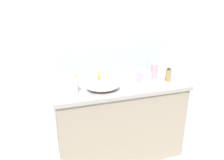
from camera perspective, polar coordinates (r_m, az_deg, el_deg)
The scene contains 9 objects.
bathroom_wall_rear at distance 2.38m, azimuth 0.74°, elevation 10.92°, with size 6.00×0.06×2.60m, color silver.
vanity_counter at distance 2.38m, azimuth 2.27°, elevation -11.34°, with size 1.42×0.55×0.87m.
wall_mirror_panel at distance 2.32m, azimuth 0.16°, elevation 13.38°, with size 1.26×0.01×1.08m, color #B2BCC6.
sink_basin at distance 2.07m, azimuth -2.46°, elevation -1.57°, with size 0.34×0.28×0.08m, color silver.
faucet at distance 2.20m, azimuth -3.61°, elevation 0.75°, with size 0.03×0.11×0.14m.
soap_dispenser at distance 2.44m, azimuth 11.59°, elevation 2.63°, with size 0.08×0.08×0.23m.
lotion_bottle at distance 2.00m, azimuth -9.98°, elevation -1.27°, with size 0.05×0.05×0.18m.
perfume_bottle at distance 2.39m, azimuth 15.31°, elevation 1.37°, with size 0.06×0.06×0.15m.
tissue_box at distance 2.29m, azimuth 8.80°, elevation 1.03°, with size 0.13×0.13×0.16m.
Camera 1 is at (-0.76, -1.50, 1.64)m, focal length 33.09 mm.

